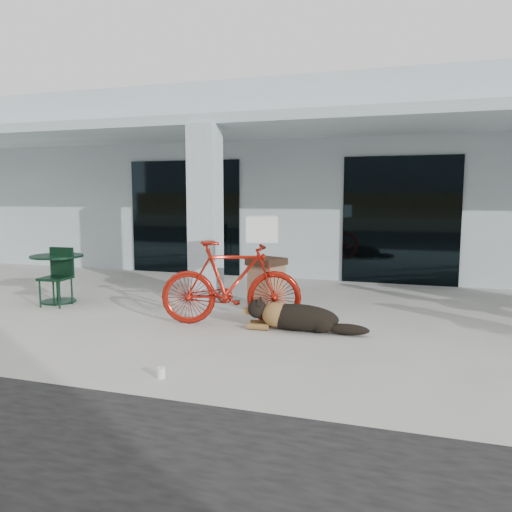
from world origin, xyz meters
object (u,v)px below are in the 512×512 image
(cafe_table_near, at_px, (58,279))
(trash_receptacle, at_px, (266,284))
(dog, at_px, (299,316))
(cafe_chair_near, at_px, (55,277))
(bicycle, at_px, (231,283))

(cafe_table_near, distance_m, trash_receptacle, 3.72)
(trash_receptacle, bearing_deg, dog, -54.22)
(cafe_chair_near, bearing_deg, bicycle, -8.27)
(dog, bearing_deg, bicycle, 171.27)
(cafe_table_near, relative_size, cafe_chair_near, 0.91)
(dog, bearing_deg, trash_receptacle, 120.81)
(dog, xyz_separation_m, trash_receptacle, (-0.79, 1.10, 0.22))
(cafe_chair_near, bearing_deg, cafe_table_near, 118.29)
(bicycle, height_order, cafe_chair_near, bicycle)
(cafe_table_near, bearing_deg, dog, -7.02)
(bicycle, bearing_deg, trash_receptacle, -28.92)
(cafe_chair_near, xyz_separation_m, trash_receptacle, (3.52, 0.80, -0.06))
(dog, bearing_deg, cafe_chair_near, 171.05)
(bicycle, distance_m, trash_receptacle, 1.07)
(bicycle, relative_size, trash_receptacle, 2.37)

